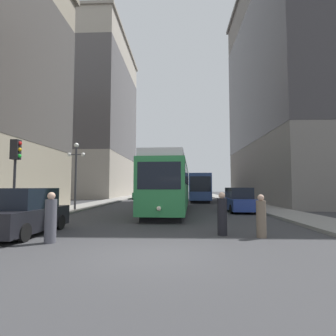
{
  "coord_description": "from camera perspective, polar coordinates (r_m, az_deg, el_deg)",
  "views": [
    {
      "loc": [
        0.78,
        -7.48,
        1.86
      ],
      "look_at": [
        0.04,
        10.99,
        3.18
      ],
      "focal_mm": 28.52,
      "sensor_mm": 36.0,
      "label": 1
    }
  ],
  "objects": [
    {
      "name": "ground_plane",
      "position": [
        7.74,
        -3.75,
        -18.01
      ],
      "size": [
        200.0,
        200.0,
        0.0
      ],
      "primitive_type": "plane",
      "color": "#38383A"
    },
    {
      "name": "sidewalk_left",
      "position": [
        48.32,
        -8.23,
        -6.17
      ],
      "size": [
        2.81,
        120.0,
        0.15
      ],
      "primitive_type": "cube",
      "color": "gray",
      "rests_on": "ground"
    },
    {
      "name": "sidewalk_right",
      "position": [
        48.06,
        11.0,
        -6.15
      ],
      "size": [
        2.81,
        120.0,
        0.15
      ],
      "primitive_type": "cube",
      "color": "gray",
      "rests_on": "ground"
    },
    {
      "name": "streetcar",
      "position": [
        20.67,
        0.51,
        -3.43
      ],
      "size": [
        3.3,
        14.85,
        3.89
      ],
      "rotation": [
        0.0,
        0.0,
        -0.05
      ],
      "color": "black",
      "rests_on": "ground"
    },
    {
      "name": "transit_bus",
      "position": [
        35.75,
        6.54,
        -3.93
      ],
      "size": [
        3.02,
        11.87,
        3.45
      ],
      "rotation": [
        0.0,
        0.0,
        -0.04
      ],
      "color": "black",
      "rests_on": "ground"
    },
    {
      "name": "parked_car_left_near",
      "position": [
        12.05,
        -28.37,
        -8.46
      ],
      "size": [
        1.95,
        4.31,
        1.82
      ],
      "rotation": [
        0.0,
        0.0,
        -0.02
      ],
      "color": "black",
      "rests_on": "ground"
    },
    {
      "name": "parked_car_left_mid",
      "position": [
        41.88,
        -6.09,
        -5.46
      ],
      "size": [
        2.09,
        4.6,
        1.82
      ],
      "rotation": [
        0.0,
        0.0,
        0.06
      ],
      "color": "black",
      "rests_on": "ground"
    },
    {
      "name": "parked_car_right_far",
      "position": [
        20.95,
        14.86,
        -6.74
      ],
      "size": [
        1.94,
        4.69,
        1.82
      ],
      "rotation": [
        0.0,
        0.0,
        3.16
      ],
      "color": "black",
      "rests_on": "ground"
    },
    {
      "name": "pedestrian_crossing_near",
      "position": [
        10.73,
        11.5,
        -9.83
      ],
      "size": [
        0.37,
        0.37,
        1.66
      ],
      "rotation": [
        0.0,
        0.0,
        5.22
      ],
      "color": "black",
      "rests_on": "ground"
    },
    {
      "name": "pedestrian_crossing_far",
      "position": [
        10.62,
        19.29,
        -9.93
      ],
      "size": [
        0.36,
        0.36,
        1.59
      ],
      "rotation": [
        0.0,
        0.0,
        3.08
      ],
      "color": "#6B5B4C",
      "rests_on": "ground"
    },
    {
      "name": "pedestrian_on_sidewalk",
      "position": [
        9.95,
        -23.79,
        -9.95
      ],
      "size": [
        0.38,
        0.38,
        1.69
      ],
      "rotation": [
        0.0,
        0.0,
        0.06
      ],
      "color": "#4C4C56",
      "rests_on": "ground"
    },
    {
      "name": "traffic_light_near_left",
      "position": [
        14.63,
        -29.79,
        1.73
      ],
      "size": [
        0.47,
        0.36,
        3.97
      ],
      "color": "#232328",
      "rests_on": "sidewalk_left"
    },
    {
      "name": "lamp_post_left_near",
      "position": [
        21.89,
        -19.1,
        0.58
      ],
      "size": [
        1.41,
        0.36,
        5.16
      ],
      "color": "#333338",
      "rests_on": "sidewalk_left"
    },
    {
      "name": "building_left_corner",
      "position": [
        55.06,
        -15.41,
        10.66
      ],
      "size": [
        13.06,
        24.39,
        30.53
      ],
      "color": "#A89E8E",
      "rests_on": "ground"
    },
    {
      "name": "building_right_corner",
      "position": [
        38.68,
        28.05,
        15.98
      ],
      "size": [
        15.74,
        24.44,
        28.77
      ],
      "color": "slate",
      "rests_on": "ground"
    }
  ]
}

